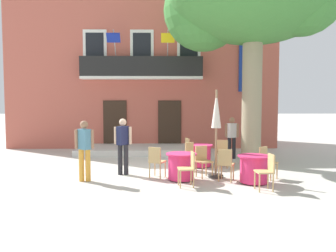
{
  "coord_description": "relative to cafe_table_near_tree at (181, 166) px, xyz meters",
  "views": [
    {
      "loc": [
        0.32,
        -10.67,
        2.15
      ],
      "look_at": [
        0.53,
        1.84,
        1.3
      ],
      "focal_mm": 35.18,
      "sensor_mm": 36.0,
      "label": 1
    }
  ],
  "objects": [
    {
      "name": "cafe_chair_front_2",
      "position": [
        0.47,
        2.65,
        0.14
      ],
      "size": [
        0.49,
        0.49,
        0.91
      ],
      "color": "tan",
      "rests_on": "ground"
    },
    {
      "name": "cafe_chair_middle_2",
      "position": [
        2.06,
        -1.15,
        0.14
      ],
      "size": [
        0.42,
        0.42,
        0.91
      ],
      "color": "tan",
      "rests_on": "ground"
    },
    {
      "name": "cafe_table_middle",
      "position": [
        1.94,
        -0.4,
        0.0
      ],
      "size": [
        0.86,
        0.86,
        0.76
      ],
      "color": "#E52D66",
      "rests_on": "ground"
    },
    {
      "name": "building_facade",
      "position": [
        -1.49,
        8.52,
        3.36
      ],
      "size": [
        13.0,
        5.09,
        7.5
      ],
      "color": "#BC5B4C",
      "rests_on": "ground"
    },
    {
      "name": "cafe_chair_near_tree_1",
      "position": [
        0.15,
        -0.74,
        0.14
      ],
      "size": [
        0.44,
        0.44,
        0.91
      ],
      "color": "tan",
      "rests_on": "ground"
    },
    {
      "name": "cafe_chair_middle_1",
      "position": [
        1.22,
        -0.18,
        0.14
      ],
      "size": [
        0.52,
        0.52,
        0.91
      ],
      "color": "tan",
      "rests_on": "ground"
    },
    {
      "name": "entrance_step_platform",
      "position": [
        -1.49,
        5.3,
        -0.27
      ],
      "size": [
        5.39,
        2.46,
        0.25
      ],
      "primitive_type": "cube",
      "color": "silver",
      "rests_on": "ground"
    },
    {
      "name": "pedestrian_near_entrance",
      "position": [
        2.18,
        3.6,
        0.52
      ],
      "size": [
        0.53,
        0.36,
        1.62
      ],
      "color": "#232328",
      "rests_on": "ground"
    },
    {
      "name": "cafe_umbrella",
      "position": [
        1.02,
        0.31,
        1.27
      ],
      "size": [
        0.44,
        0.44,
        2.55
      ],
      "color": "#997A56",
      "rests_on": "ground"
    },
    {
      "name": "cafe_chair_near_tree_0",
      "position": [
        -0.71,
        0.25,
        0.14
      ],
      "size": [
        0.53,
        0.53,
        0.91
      ],
      "color": "tan",
      "rests_on": "ground"
    },
    {
      "name": "cafe_chair_front_0",
      "position": [
        0.26,
        1.37,
        0.14
      ],
      "size": [
        0.57,
        0.57,
        0.91
      ],
      "color": "tan",
      "rests_on": "ground"
    },
    {
      "name": "cafe_chair_middle_0",
      "position": [
        2.45,
        0.15,
        0.14
      ],
      "size": [
        0.56,
        0.56,
        0.91
      ],
      "color": "tan",
      "rests_on": "ground"
    },
    {
      "name": "cafe_chair_front_1",
      "position": [
        1.49,
        1.9,
        0.14
      ],
      "size": [
        0.46,
        0.46,
        0.91
      ],
      "color": "tan",
      "rests_on": "ground"
    },
    {
      "name": "ground_plane",
      "position": [
        -0.85,
        1.53,
        -0.39
      ],
      "size": [
        120.0,
        120.0,
        0.0
      ],
      "primitive_type": "plane",
      "color": "beige"
    },
    {
      "name": "pedestrian_mid_plaza",
      "position": [
        -1.72,
        0.74,
        0.57
      ],
      "size": [
        0.53,
        0.4,
        1.7
      ],
      "color": "#232328",
      "rests_on": "ground"
    },
    {
      "name": "cafe_chair_near_tree_2",
      "position": [
        0.65,
        0.38,
        0.14
      ],
      "size": [
        0.53,
        0.53,
        0.91
      ],
      "color": "tan",
      "rests_on": "ground"
    },
    {
      "name": "pedestrian_by_tree",
      "position": [
        -2.69,
        -0.1,
        0.56
      ],
      "size": [
        0.53,
        0.38,
        1.68
      ],
      "color": "gold",
      "rests_on": "ground"
    },
    {
      "name": "cafe_table_near_tree",
      "position": [
        0.0,
        0.0,
        0.0
      ],
      "size": [
        0.86,
        0.86,
        0.76
      ],
      "color": "#E52D66",
      "rests_on": "ground"
    },
    {
      "name": "cafe_table_front",
      "position": [
        0.74,
        1.95,
        0.0
      ],
      "size": [
        0.86,
        0.86,
        0.76
      ],
      "color": "#E52D66",
      "rests_on": "ground"
    }
  ]
}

